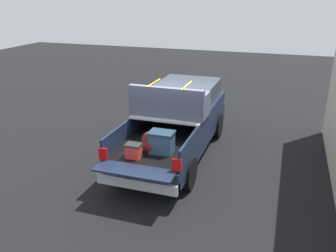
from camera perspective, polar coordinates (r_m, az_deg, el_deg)
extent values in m
plane|color=black|center=(10.61, 1.04, -4.49)|extent=(40.00, 40.00, 0.00)
cube|color=#162138|center=(10.37, 1.06, -1.40)|extent=(5.50, 1.92, 0.47)
cube|color=black|center=(9.22, -1.20, -2.58)|extent=(2.80, 1.80, 0.04)
cube|color=#162138|center=(9.47, -6.51, -0.57)|extent=(2.80, 0.06, 0.50)
cube|color=#162138|center=(8.88, 4.45, -1.96)|extent=(2.80, 0.06, 0.50)
cube|color=#162138|center=(10.35, 1.37, 1.42)|extent=(0.06, 1.80, 0.50)
cube|color=#162138|center=(7.82, -5.39, -7.14)|extent=(0.55, 1.80, 0.04)
cube|color=#B2B2B7|center=(9.73, 0.33, 1.83)|extent=(1.25, 1.92, 0.04)
cube|color=#162138|center=(11.43, 3.14, 3.25)|extent=(2.30, 1.92, 0.50)
cube|color=#2D3842|center=(11.19, 3.05, 5.64)|extent=(1.94, 1.76, 0.54)
cube|color=#162138|center=(12.70, 4.79, 4.70)|extent=(0.40, 1.82, 0.38)
cube|color=#B2B2B7|center=(8.12, -4.86, -8.96)|extent=(0.24, 1.92, 0.24)
cube|color=red|center=(8.32, -10.29, -4.40)|extent=(0.06, 0.20, 0.28)
cube|color=red|center=(7.68, 1.40, -6.25)|extent=(0.06, 0.20, 0.28)
cylinder|color=black|center=(12.26, -0.38, 1.06)|extent=(0.80, 0.30, 0.80)
cylinder|color=black|center=(11.83, 7.71, 0.14)|extent=(0.80, 0.30, 0.80)
cylinder|color=black|center=(9.28, -7.48, -5.79)|extent=(0.80, 0.30, 0.80)
cylinder|color=black|center=(8.71, 3.09, -7.48)|extent=(0.80, 0.30, 0.80)
cube|color=#335170|center=(8.50, -1.02, -2.74)|extent=(0.40, 0.55, 0.48)
cube|color=#23394E|center=(8.40, -1.03, -1.08)|extent=(0.44, 0.59, 0.05)
ellipsoid|color=maroon|center=(8.52, -3.08, -2.57)|extent=(0.20, 0.37, 0.52)
ellipsoid|color=maroon|center=(8.46, -3.34, -3.33)|extent=(0.09, 0.26, 0.23)
cube|color=red|center=(8.31, -5.50, -4.08)|extent=(0.26, 0.34, 0.30)
cube|color=#262628|center=(8.24, -5.54, -3.01)|extent=(0.28, 0.36, 0.04)
cube|color=#4C5166|center=(9.66, 0.33, 3.13)|extent=(0.85, 2.03, 0.42)
cube|color=#4C5166|center=(9.23, -0.34, 4.95)|extent=(0.16, 2.03, 0.40)
cube|color=#4C5166|center=(9.92, -4.61, 5.47)|extent=(0.61, 0.20, 0.22)
cube|color=#4C5166|center=(9.38, 5.76, 4.53)|extent=(0.61, 0.20, 0.22)
cube|color=yellow|center=(9.64, -2.25, 6.90)|extent=(0.95, 0.03, 0.02)
cube|color=yellow|center=(9.36, 3.01, 6.48)|extent=(0.95, 0.03, 0.02)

